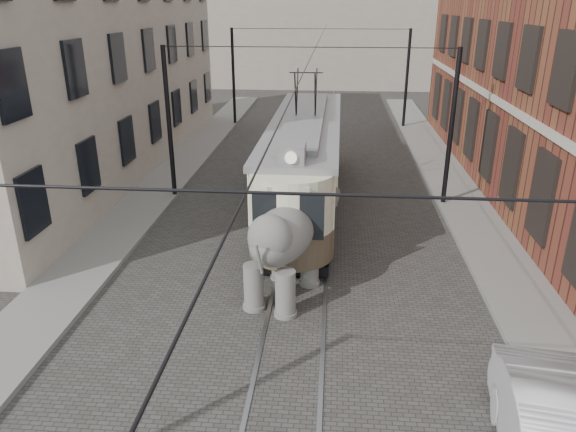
{
  "coord_description": "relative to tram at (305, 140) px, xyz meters",
  "views": [
    {
      "loc": [
        0.81,
        -14.39,
        7.5
      ],
      "look_at": [
        -0.34,
        -0.92,
        2.1
      ],
      "focal_mm": 33.64,
      "sensor_mm": 36.0,
      "label": 1
    }
  ],
  "objects": [
    {
      "name": "tram_rails",
      "position": [
        0.26,
        -5.84,
        -2.55
      ],
      "size": [
        1.54,
        80.0,
        0.02
      ],
      "primitive_type": null,
      "color": "slate",
      "rests_on": "ground"
    },
    {
      "name": "sidewalk_right",
      "position": [
        6.26,
        -5.84,
        -2.48
      ],
      "size": [
        2.0,
        60.0,
        0.15
      ],
      "primitive_type": "cube",
      "color": "slate",
      "rests_on": "ground"
    },
    {
      "name": "stucco_building",
      "position": [
        -10.74,
        4.16,
        2.44
      ],
      "size": [
        7.0,
        24.0,
        10.0
      ],
      "primitive_type": "cube",
      "color": "gray",
      "rests_on": "ground"
    },
    {
      "name": "catenary",
      "position": [
        0.06,
        -0.84,
        0.44
      ],
      "size": [
        11.0,
        30.2,
        6.0
      ],
      "primitive_type": null,
      "color": "black",
      "rests_on": "ground"
    },
    {
      "name": "ground",
      "position": [
        0.26,
        -5.84,
        -2.56
      ],
      "size": [
        120.0,
        120.0,
        0.0
      ],
      "primitive_type": "plane",
      "color": "#403E3B"
    },
    {
      "name": "tram",
      "position": [
        0.0,
        0.0,
        0.0
      ],
      "size": [
        2.77,
        12.92,
        5.12
      ],
      "primitive_type": null,
      "rotation": [
        0.0,
        0.0,
        -0.01
      ],
      "color": "beige",
      "rests_on": "ground"
    },
    {
      "name": "distant_block",
      "position": [
        0.26,
        34.16,
        4.44
      ],
      "size": [
        28.0,
        10.0,
        14.0
      ],
      "primitive_type": "cube",
      "color": "gray",
      "rests_on": "ground"
    },
    {
      "name": "sidewalk_left",
      "position": [
        -6.24,
        -5.84,
        -2.48
      ],
      "size": [
        2.0,
        60.0,
        0.15
      ],
      "primitive_type": "cube",
      "color": "slate",
      "rests_on": "ground"
    },
    {
      "name": "elephant",
      "position": [
        -0.17,
        -7.38,
        -1.16
      ],
      "size": [
        3.77,
        5.1,
        2.79
      ],
      "primitive_type": null,
      "rotation": [
        0.0,
        0.0,
        -0.31
      ],
      "color": "#5D5A56",
      "rests_on": "ground"
    }
  ]
}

